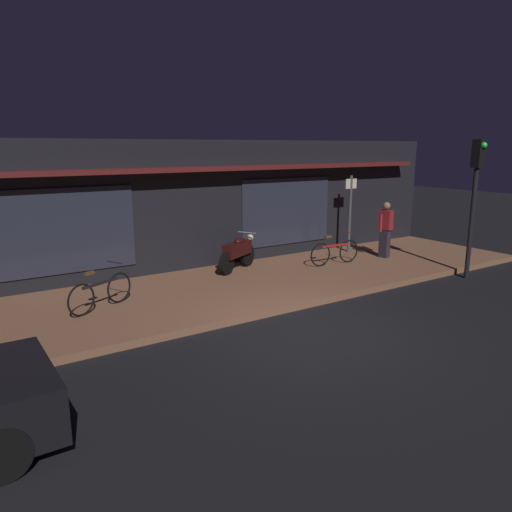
# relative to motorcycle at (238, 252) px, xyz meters

# --- Properties ---
(ground_plane) EXTENTS (60.00, 60.00, 0.00)m
(ground_plane) POSITION_rel_motorcycle_xyz_m (-0.98, -4.21, -0.65)
(ground_plane) COLOR black
(sidewalk_slab) EXTENTS (18.00, 4.00, 0.15)m
(sidewalk_slab) POSITION_rel_motorcycle_xyz_m (-0.98, -1.21, -0.57)
(sidewalk_slab) COLOR brown
(sidewalk_slab) RESTS_ON ground_plane
(storefront_building) EXTENTS (18.00, 3.30, 3.60)m
(storefront_building) POSITION_rel_motorcycle_xyz_m (-0.98, 2.18, 1.16)
(storefront_building) COLOR black
(storefront_building) RESTS_ON ground_plane
(motorcycle) EXTENTS (1.55, 0.95, 0.97)m
(motorcycle) POSITION_rel_motorcycle_xyz_m (0.00, 0.00, 0.00)
(motorcycle) COLOR black
(motorcycle) RESTS_ON sidewalk_slab
(bicycle_parked) EXTENTS (1.66, 0.42, 0.91)m
(bicycle_parked) POSITION_rel_motorcycle_xyz_m (2.62, -0.96, -0.14)
(bicycle_parked) COLOR black
(bicycle_parked) RESTS_ON sidewalk_slab
(bicycle_extra) EXTENTS (1.51, 0.77, 0.91)m
(bicycle_extra) POSITION_rel_motorcycle_xyz_m (-4.04, -1.24, -0.14)
(bicycle_extra) COLOR black
(bicycle_extra) RESTS_ON sidewalk_slab
(person_bystander) EXTENTS (0.62, 0.41, 1.67)m
(person_bystander) POSITION_rel_motorcycle_xyz_m (4.48, -1.11, 0.38)
(person_bystander) COLOR #28232D
(person_bystander) RESTS_ON sidewalk_slab
(sign_post) EXTENTS (0.44, 0.09, 2.40)m
(sign_post) POSITION_rel_motorcycle_xyz_m (4.13, 0.05, 0.86)
(sign_post) COLOR #47474C
(sign_post) RESTS_ON sidewalk_slab
(traffic_light_pole) EXTENTS (0.24, 0.33, 3.60)m
(traffic_light_pole) POSITION_rel_motorcycle_xyz_m (4.92, -3.61, 1.83)
(traffic_light_pole) COLOR black
(traffic_light_pole) RESTS_ON ground_plane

